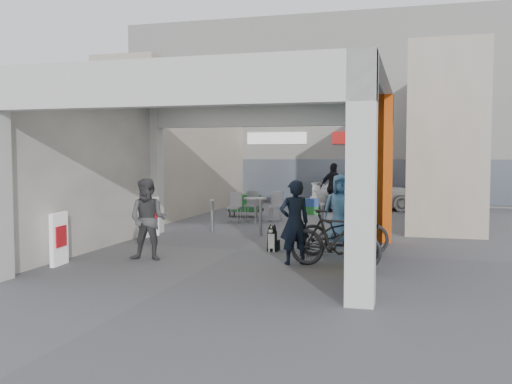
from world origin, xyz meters
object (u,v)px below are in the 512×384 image
(man_back_turned, at_px, (148,220))
(bicycle_front, at_px, (343,231))
(border_collie, at_px, (273,240))
(man_crates, at_px, (334,188))
(bicycle_rear, at_px, (334,239))
(man_with_dog, at_px, (294,222))
(produce_stand, at_px, (245,208))
(cafe_set, at_px, (254,211))
(man_elderly, at_px, (340,210))
(white_van, at_px, (366,191))

(man_back_turned, relative_size, bicycle_front, 0.84)
(border_collie, relative_size, man_crates, 0.33)
(border_collie, bearing_deg, man_back_turned, -142.49)
(border_collie, xyz_separation_m, man_back_turned, (-2.13, -1.66, 0.57))
(man_back_turned, height_order, bicycle_rear, man_back_turned)
(man_with_dog, bearing_deg, border_collie, -89.12)
(produce_stand, distance_m, man_with_dog, 8.45)
(man_back_turned, height_order, man_crates, man_crates)
(bicycle_rear, bearing_deg, cafe_set, 39.35)
(border_collie, height_order, bicycle_front, bicycle_front)
(man_back_turned, bearing_deg, border_collie, 29.82)
(bicycle_rear, bearing_deg, man_elderly, 16.99)
(man_with_dog, bearing_deg, white_van, -120.87)
(produce_stand, xyz_separation_m, bicycle_rear, (4.06, -7.91, 0.24))
(man_back_turned, xyz_separation_m, man_crates, (2.26, 10.41, 0.09))
(bicycle_front, distance_m, white_van, 10.35)
(cafe_set, relative_size, man_elderly, 0.93)
(border_collie, relative_size, man_back_turned, 0.37)
(man_with_dog, relative_size, bicycle_rear, 0.90)
(man_elderly, distance_m, bicycle_rear, 2.72)
(white_van, bearing_deg, cafe_set, 148.67)
(border_collie, height_order, man_elderly, man_elderly)
(man_elderly, distance_m, man_crates, 7.59)
(man_elderly, xyz_separation_m, bicycle_front, (0.22, -1.34, -0.32))
(man_back_turned, height_order, bicycle_front, man_back_turned)
(produce_stand, height_order, man_back_turned, man_back_turned)
(bicycle_front, xyz_separation_m, white_van, (-0.35, 10.35, 0.21))
(man_elderly, bearing_deg, bicycle_rear, -99.65)
(man_crates, xyz_separation_m, bicycle_rear, (1.39, -10.20, -0.36))
(bicycle_front, height_order, bicycle_rear, bicycle_rear)
(man_elderly, height_order, bicycle_rear, man_elderly)
(man_elderly, height_order, white_van, man_elderly)
(cafe_set, relative_size, border_collie, 2.54)
(produce_stand, bearing_deg, border_collie, -66.48)
(bicycle_front, bearing_deg, cafe_set, 14.97)
(cafe_set, bearing_deg, man_with_dog, -68.07)
(man_back_turned, bearing_deg, bicycle_rear, -4.85)
(cafe_set, xyz_separation_m, border_collie, (1.88, -5.20, -0.09))
(man_with_dog, distance_m, bicycle_front, 1.48)
(man_with_dog, xyz_separation_m, man_back_turned, (-2.87, -0.35, 0.01))
(man_with_dog, height_order, white_van, man_with_dog)
(man_back_turned, bearing_deg, man_elderly, 32.17)
(bicycle_rear, bearing_deg, white_van, 13.99)
(border_collie, bearing_deg, cafe_set, 109.30)
(bicycle_rear, bearing_deg, bicycle_front, 12.27)
(man_back_turned, distance_m, man_crates, 10.66)
(border_collie, height_order, man_crates, man_crates)
(man_with_dog, bearing_deg, bicycle_rear, 141.14)
(man_with_dog, bearing_deg, bicycle_front, -151.21)
(white_van, bearing_deg, man_back_turned, 164.27)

